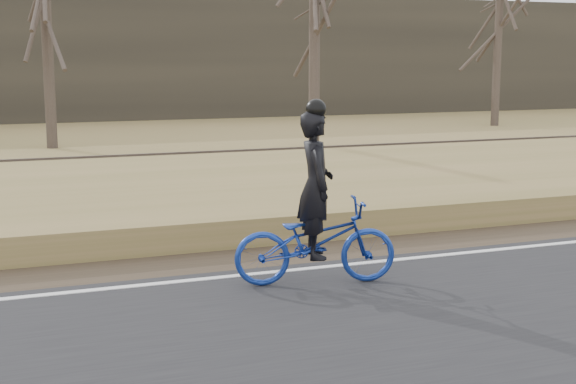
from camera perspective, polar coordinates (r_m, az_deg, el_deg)
name	(u,v)px	position (r m, az deg, el deg)	size (l,w,h in m)	color
cyclist	(315,226)	(10.24, 1.96, -2.46)	(2.19, 1.15, 2.37)	navy
bare_tree_center	(46,8)	(27.36, -16.86, 12.44)	(0.36, 0.36, 9.02)	#4E4139
bare_tree_right	(314,32)	(26.50, 1.89, 11.28)	(0.36, 0.36, 7.49)	#4E4139
bare_tree_far_right	(498,30)	(36.18, 14.74, 11.09)	(0.36, 0.36, 8.21)	#4E4139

